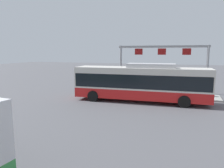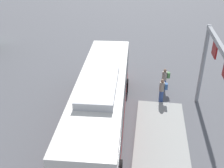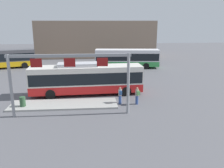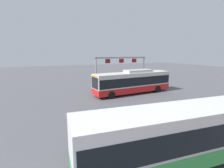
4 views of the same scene
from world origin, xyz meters
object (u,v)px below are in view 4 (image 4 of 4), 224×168
at_px(trash_bin, 149,82).
at_px(bus_main, 133,81).
at_px(person_waiting_near, 93,86).
at_px(person_boarding, 104,85).
at_px(bus_background_left, 175,133).

bearing_deg(trash_bin, bus_main, 32.96).
bearing_deg(person_waiting_near, person_boarding, 66.22).
bearing_deg(person_boarding, trash_bin, 89.13).
bearing_deg(bus_background_left, person_waiting_near, 90.57).
bearing_deg(person_waiting_near, bus_main, 36.66).
distance_m(bus_background_left, person_waiting_near, 18.38).
relative_size(bus_background_left, person_waiting_near, 6.50).
distance_m(bus_main, person_waiting_near, 6.12).
height_order(person_boarding, person_waiting_near, same).
xyz_separation_m(bus_main, trash_bin, (-5.77, -3.74, -1.20)).
height_order(bus_main, person_boarding, bus_main).
bearing_deg(person_boarding, bus_background_left, -13.18).
height_order(bus_background_left, person_waiting_near, bus_background_left).
bearing_deg(bus_background_left, person_boarding, 85.52).
bearing_deg(person_waiting_near, bus_background_left, -21.65).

